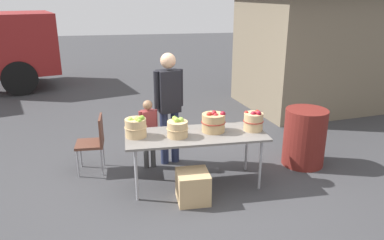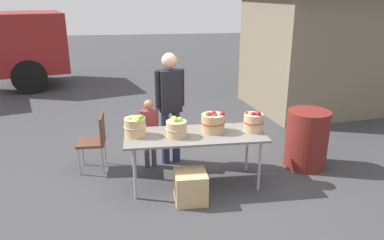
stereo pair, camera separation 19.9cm
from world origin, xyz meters
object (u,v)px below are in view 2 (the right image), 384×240
at_px(market_table, 195,137).
at_px(trash_barrel, 307,139).
at_px(apple_basket_green_0, 135,126).
at_px(child_customer, 149,128).
at_px(produce_crate, 191,187).
at_px(apple_basket_green_1, 176,128).
at_px(folding_chair, 96,138).
at_px(apple_basket_red_1, 253,122).
at_px(vendor_adult, 170,100).
at_px(apple_basket_red_0, 213,122).

xyz_separation_m(market_table, trash_barrel, (1.77, 0.34, -0.26)).
bearing_deg(trash_barrel, apple_basket_green_0, -173.71).
bearing_deg(child_customer, produce_crate, 101.96).
bearing_deg(apple_basket_green_1, apple_basket_green_0, 169.58).
bearing_deg(folding_chair, produce_crate, 50.22).
bearing_deg(apple_basket_green_1, produce_crate, -71.18).
distance_m(market_table, child_customer, 0.88).
bearing_deg(apple_basket_red_1, apple_basket_green_0, 178.43).
bearing_deg(produce_crate, market_table, 74.52).
xyz_separation_m(apple_basket_green_0, child_customer, (0.20, 0.59, -0.25)).
bearing_deg(vendor_adult, apple_basket_green_1, 77.64).
relative_size(child_customer, folding_chair, 1.25).
height_order(market_table, apple_basket_green_0, apple_basket_green_0).
height_order(apple_basket_red_0, produce_crate, apple_basket_red_0).
bearing_deg(produce_crate, apple_basket_green_0, 143.70).
xyz_separation_m(apple_basket_green_0, trash_barrel, (2.57, 0.28, -0.44)).
height_order(apple_basket_green_0, apple_basket_red_1, apple_basket_red_1).
bearing_deg(child_customer, apple_basket_green_0, 59.59).
bearing_deg(apple_basket_red_1, market_table, -179.34).
xyz_separation_m(child_customer, produce_crate, (0.48, -1.08, -0.43)).
distance_m(vendor_adult, child_customer, 0.53).
xyz_separation_m(market_table, folding_chair, (-1.40, 0.67, -0.20)).
height_order(apple_basket_green_1, trash_barrel, apple_basket_green_1).
relative_size(apple_basket_red_0, apple_basket_red_1, 1.12).
height_order(apple_basket_red_0, child_customer, child_customer).
xyz_separation_m(market_table, vendor_adult, (-0.27, 0.77, 0.32)).
bearing_deg(apple_basket_green_0, trash_barrel, 6.29).
xyz_separation_m(apple_basket_red_0, child_customer, (-0.86, 0.58, -0.25)).
bearing_deg(apple_basket_red_0, child_customer, 146.06).
height_order(apple_basket_green_0, produce_crate, apple_basket_green_0).
height_order(market_table, vendor_adult, vendor_adult).
bearing_deg(produce_crate, apple_basket_red_1, 25.82).
bearing_deg(market_table, trash_barrel, 10.75).
bearing_deg(trash_barrel, apple_basket_red_0, -169.86).
bearing_deg(market_table, apple_basket_green_0, 176.18).
bearing_deg(apple_basket_red_0, trash_barrel, 10.14).
height_order(vendor_adult, child_customer, vendor_adult).
bearing_deg(trash_barrel, apple_basket_red_1, -161.21).
bearing_deg(apple_basket_red_1, vendor_adult, 144.97).
height_order(apple_basket_green_0, child_customer, child_customer).
distance_m(market_table, folding_chair, 1.57).
bearing_deg(market_table, apple_basket_red_1, 0.66).
relative_size(apple_basket_green_0, apple_basket_green_1, 1.03).
distance_m(apple_basket_green_0, child_customer, 0.67).
bearing_deg(apple_basket_red_0, apple_basket_green_0, -179.35).
xyz_separation_m(apple_basket_green_0, apple_basket_red_1, (1.61, -0.04, 0.00)).
xyz_separation_m(folding_chair, trash_barrel, (3.18, -0.33, -0.06)).
bearing_deg(vendor_adult, produce_crate, 83.71).
bearing_deg(vendor_adult, apple_basket_green_0, 40.32).
bearing_deg(produce_crate, apple_basket_red_0, 53.26).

